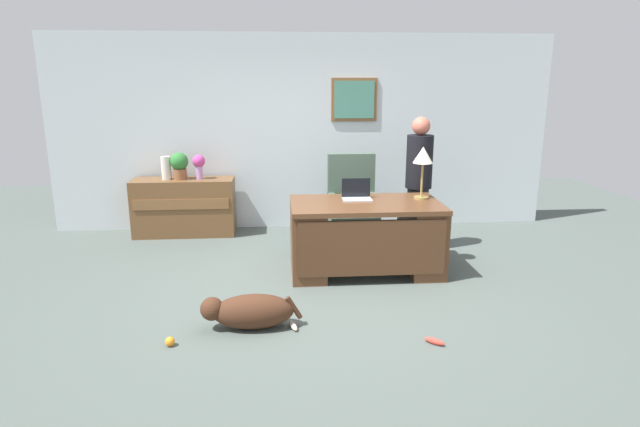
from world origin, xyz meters
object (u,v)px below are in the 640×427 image
desk (366,235)px  potted_plant (179,165)px  desk_lamp (423,158)px  dog_toy_ball (170,342)px  dog_lying (249,311)px  laptop (357,194)px  person_standing (418,183)px  dog_toy_plush (293,326)px  vase_empty (166,168)px  dog_toy_bone (434,341)px  armchair (352,207)px  vase_with_flowers (199,164)px  credenza (184,207)px

desk → potted_plant: 2.86m
desk_lamp → dog_toy_ball: desk_lamp is taller
desk → dog_toy_ball: (-1.83, -1.56, -0.38)m
dog_lying → laptop: size_ratio=2.71×
person_standing → dog_lying: (-1.98, -2.03, -0.70)m
desk → dog_lying: (-1.21, -1.29, -0.27)m
dog_toy_plush → dog_toy_ball: bearing=-166.8°
desk_lamp → desk: bearing=-165.8°
laptop → desk: bearing=-68.0°
vase_empty → dog_toy_ball: size_ratio=4.03×
laptop → dog_toy_bone: laptop is taller
dog_lying → desk_lamp: 2.59m
laptop → armchair: bearing=85.2°
person_standing → potted_plant: (-3.03, 0.91, 0.12)m
desk_lamp → vase_with_flowers: 3.05m
dog_toy_ball → dog_toy_bone: (2.12, -0.14, -0.01)m
armchair → dog_toy_ball: (-1.81, -2.51, -0.47)m
credenza → desk_lamp: (2.88, -1.49, 0.85)m
vase_empty → dog_toy_ball: 3.39m
desk → vase_with_flowers: 2.66m
credenza → vase_with_flowers: size_ratio=4.13×
person_standing → dog_toy_plush: bearing=-127.7°
vase_empty → dog_toy_plush: 3.51m
credenza → vase_with_flowers: vase_with_flowers is taller
desk → dog_lying: desk is taller
vase_with_flowers → potted_plant: size_ratio=0.91×
person_standing → potted_plant: size_ratio=4.58×
vase_empty → dog_toy_plush: bearing=-61.7°
dog_toy_ball → laptop: bearing=45.1°
dog_toy_bone → dog_toy_plush: same height
dog_lying → vase_with_flowers: size_ratio=2.64×
armchair → desk_lamp: (0.66, -0.79, 0.72)m
credenza → dog_toy_plush: (1.40, -2.98, -0.36)m
armchair → person_standing: 0.88m
potted_plant → dog_toy_plush: bearing=-64.4°
dog_lying → vase_with_flowers: bearing=105.1°
credenza → person_standing: bearing=-16.8°
laptop → vase_with_flowers: size_ratio=0.98×
dog_toy_ball → dog_toy_bone: size_ratio=0.44×
credenza → dog_toy_plush: size_ratio=7.60×
dog_lying → desk: bearing=46.8°
dog_toy_plush → desk: bearing=57.9°
credenza → person_standing: size_ratio=0.82×
armchair → desk: bearing=-89.1°
laptop → vase_with_flowers: vase_with_flowers is taller
desk_lamp → credenza: bearing=152.7°
dog_lying → dog_toy_ball: 0.68m
dog_lying → potted_plant: size_ratio=2.40×
credenza → person_standing: person_standing is taller
vase_empty → dog_toy_ball: bearing=-79.2°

